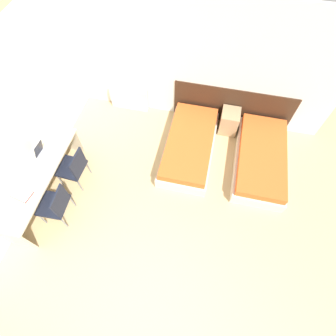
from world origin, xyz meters
TOP-DOWN VIEW (x-y plane):
  - ground_plane at (0.00, 0.00)m, footprint 20.00×20.00m
  - wall_back at (0.00, 4.24)m, footprint 5.91×0.05m
  - wall_left at (-2.48, 2.11)m, footprint 0.05×5.22m
  - headboard_panel at (1.01, 4.21)m, footprint 2.57×0.03m
  - bed_near_window at (0.27, 3.16)m, footprint 0.99×2.02m
  - bed_near_door at (1.74, 3.16)m, footprint 0.99×2.02m
  - nightstand at (1.01, 3.96)m, footprint 0.39×0.43m
  - radiator at (-1.34, 4.12)m, footprint 0.87×0.12m
  - desk at (-2.17, 1.60)m, footprint 0.56×2.17m
  - chair_near_laptop at (-1.73, 1.98)m, footprint 0.49×0.49m
  - chair_near_notebook at (-1.73, 1.22)m, footprint 0.49×0.49m
  - laptop at (-2.19, 1.98)m, footprint 0.35×0.24m
  - open_notebook at (-2.22, 1.18)m, footprint 0.35×0.27m

SIDE VIEW (x-z plane):
  - ground_plane at x=0.00m, z-range 0.00..0.00m
  - bed_near_window at x=0.27m, z-range -0.01..0.40m
  - bed_near_door at x=1.74m, z-range -0.01..0.40m
  - nightstand at x=1.01m, z-range 0.00..0.54m
  - radiator at x=-1.34m, z-range 0.00..0.57m
  - headboard_panel at x=1.01m, z-range 0.00..0.94m
  - chair_near_laptop at x=-1.73m, z-range 0.05..0.96m
  - chair_near_notebook at x=-1.73m, z-range 0.05..0.96m
  - desk at x=-2.17m, z-range 0.21..0.94m
  - open_notebook at x=-2.22m, z-range 0.73..0.75m
  - laptop at x=-2.19m, z-range 0.63..0.96m
  - wall_back at x=0.00m, z-range 0.00..2.70m
  - wall_left at x=-2.48m, z-range 0.00..2.70m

